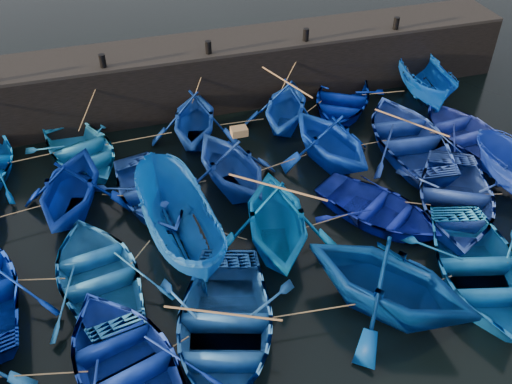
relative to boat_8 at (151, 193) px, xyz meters
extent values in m
plane|color=black|center=(3.26, -4.42, -0.45)|extent=(120.00, 120.00, 0.00)
cube|color=black|center=(3.26, 6.08, 0.80)|extent=(26.00, 2.50, 2.50)
cube|color=black|center=(3.26, 6.08, 2.11)|extent=(26.00, 2.50, 0.12)
cylinder|color=black|center=(-0.74, 5.18, 2.42)|extent=(0.24, 0.24, 0.50)
cylinder|color=black|center=(3.26, 5.18, 2.42)|extent=(0.24, 0.24, 0.50)
cylinder|color=black|center=(7.26, 5.18, 2.42)|extent=(0.24, 0.24, 0.50)
cylinder|color=black|center=(11.26, 5.18, 2.42)|extent=(0.24, 0.24, 0.50)
imported|color=blue|center=(-2.09, 3.15, 0.02)|extent=(4.61, 5.42, 0.95)
imported|color=navy|center=(2.16, 3.26, 0.57)|extent=(4.24, 4.62, 2.04)
imported|color=blue|center=(5.78, 3.18, 0.54)|extent=(4.69, 4.90, 2.00)
imported|color=#001B91|center=(8.46, 3.81, 0.03)|extent=(5.29, 5.72, 0.97)
imported|color=#0540AF|center=(12.11, 3.59, 0.43)|extent=(2.44, 4.80, 1.77)
imported|color=navy|center=(-2.46, 0.28, 0.64)|extent=(4.68, 5.06, 2.20)
imported|color=#1F47A3|center=(0.00, 0.00, 0.00)|extent=(3.96, 4.93, 0.91)
imported|color=#163E9C|center=(2.76, 0.00, 0.64)|extent=(4.45, 4.88, 2.19)
imported|color=#0736BE|center=(6.54, 0.45, 0.64)|extent=(4.49, 4.90, 2.18)
imported|color=navy|center=(9.72, 0.46, 0.11)|extent=(4.43, 5.81, 1.13)
imported|color=#203396|center=(11.99, 0.25, 0.01)|extent=(3.71, 4.85, 0.94)
imported|color=#1A64B2|center=(-1.96, -3.16, 0.04)|extent=(4.20, 5.31, 1.00)
imported|color=#0C50A7|center=(0.52, -2.34, 0.55)|extent=(2.64, 5.40, 2.00)
imported|color=blue|center=(3.31, -3.13, 0.71)|extent=(4.60, 5.08, 2.33)
imported|color=#0C1D98|center=(6.87, -2.91, -0.01)|extent=(4.93, 5.24, 0.89)
imported|color=#244494|center=(9.39, -3.28, 0.08)|extent=(5.66, 6.29, 1.07)
imported|color=#0D2B98|center=(-1.55, -6.36, 0.07)|extent=(4.90, 5.86, 1.05)
imported|color=#1B55A0|center=(0.95, -6.06, 0.10)|extent=(5.22, 6.23, 1.11)
imported|color=navy|center=(5.39, -6.31, 0.80)|extent=(6.22, 6.28, 2.50)
imported|color=blue|center=(8.39, -6.16, 0.09)|extent=(4.91, 5.98, 1.08)
cube|color=olive|center=(3.06, 0.00, 1.86)|extent=(0.52, 0.38, 0.26)
cylinder|color=tan|center=(-3.79, 3.07, 0.10)|extent=(1.60, 0.21, 0.04)
cylinder|color=tan|center=(0.04, 3.21, 0.10)|extent=(2.46, 0.14, 0.04)
cylinder|color=tan|center=(3.97, 3.22, 0.10)|extent=(1.82, 0.11, 0.04)
cylinder|color=tan|center=(7.12, 3.49, 0.10)|extent=(0.89, 0.65, 0.04)
cylinder|color=tan|center=(10.28, 3.70, 0.10)|extent=(1.85, 0.25, 0.04)
cylinder|color=tan|center=(-4.18, 0.15, 0.10)|extent=(1.64, 0.30, 0.04)
cylinder|color=tan|center=(-1.23, 0.14, 0.10)|extent=(0.68, 0.31, 0.04)
cylinder|color=tan|center=(1.38, 0.00, 0.10)|extent=(0.96, 0.04, 0.04)
cylinder|color=tan|center=(4.65, 0.23, 0.10)|extent=(1.99, 0.49, 0.04)
cylinder|color=tan|center=(8.13, 0.46, 0.10)|extent=(1.38, 0.04, 0.04)
cylinder|color=tan|center=(10.85, 0.36, 0.10)|extent=(0.48, 0.24, 0.04)
cylinder|color=tan|center=(-3.66, -2.96, 0.10)|extent=(1.60, 0.43, 0.04)
cylinder|color=tan|center=(-0.72, -2.75, 0.10)|extent=(0.71, 0.85, 0.04)
cylinder|color=tan|center=(1.92, -2.73, 0.10)|extent=(1.02, 0.82, 0.04)
cylinder|color=tan|center=(5.09, -3.02, 0.10)|extent=(1.76, 0.25, 0.04)
cylinder|color=tan|center=(8.13, -3.10, 0.10)|extent=(0.74, 0.40, 0.04)
cylinder|color=tan|center=(10.66, -3.37, 0.10)|extent=(0.74, 0.21, 0.04)
cylinder|color=tan|center=(-3.46, -6.13, 0.10)|extent=(2.03, 0.49, 0.04)
cylinder|color=tan|center=(-0.30, -6.21, 0.10)|extent=(0.72, 0.34, 0.04)
cylinder|color=tan|center=(3.17, -6.18, 0.10)|extent=(2.64, 0.29, 0.04)
cylinder|color=tan|center=(6.89, -6.23, 0.10)|extent=(1.21, 0.19, 0.04)
cylinder|color=tan|center=(-1.42, 4.72, 1.13)|extent=(1.40, 0.77, 2.09)
cylinder|color=tan|center=(2.71, 4.77, 1.13)|extent=(1.14, 0.67, 2.09)
cylinder|color=tan|center=(6.52, 4.73, 1.13)|extent=(1.52, 0.74, 2.09)
cylinder|color=tan|center=(7.86, 5.04, 1.13)|extent=(1.23, 0.11, 2.09)
cylinder|color=tan|center=(11.68, 4.93, 1.13)|extent=(0.89, 0.33, 2.08)
cylinder|color=#99724C|center=(5.78, 3.18, 1.57)|extent=(1.08, 2.84, 0.06)
cylinder|color=#99724C|center=(9.72, 0.46, 0.70)|extent=(1.77, 2.49, 0.06)
cylinder|color=#99724C|center=(3.31, -3.13, 1.91)|extent=(2.34, 1.97, 0.06)
cylinder|color=#99724C|center=(0.95, -6.06, 0.68)|extent=(2.74, 1.32, 0.06)
camera|label=1|loc=(-0.84, -14.94, 12.00)|focal=40.00mm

